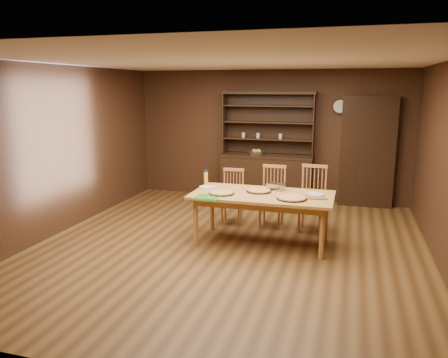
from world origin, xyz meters
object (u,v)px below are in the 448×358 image
(chair_center, at_px, (273,194))
(chair_right, at_px, (313,196))
(china_hutch, at_px, (267,172))
(dining_table, at_px, (262,199))
(juice_bottle, at_px, (206,178))
(chair_left, at_px, (233,194))

(chair_center, distance_m, chair_right, 0.65)
(chair_center, bearing_deg, chair_right, 0.21)
(china_hutch, xyz_separation_m, dining_table, (0.41, -2.44, 0.08))
(china_hutch, xyz_separation_m, chair_center, (0.40, -1.55, -0.06))
(chair_right, bearing_deg, chair_center, -177.92)
(dining_table, height_order, juice_bottle, juice_bottle)
(dining_table, bearing_deg, chair_left, 127.73)
(dining_table, bearing_deg, chair_center, 90.28)
(chair_left, bearing_deg, chair_right, -5.52)
(chair_left, relative_size, chair_center, 0.91)
(chair_center, xyz_separation_m, juice_bottle, (-0.97, -0.57, 0.33))
(chair_center, bearing_deg, china_hutch, 107.36)
(china_hutch, distance_m, juice_bottle, 2.20)
(dining_table, relative_size, chair_left, 2.21)
(chair_left, height_order, juice_bottle, juice_bottle)
(dining_table, relative_size, juice_bottle, 8.68)
(dining_table, height_order, chair_left, chair_left)
(chair_left, bearing_deg, chair_center, -3.85)
(china_hutch, relative_size, chair_right, 2.08)
(dining_table, distance_m, chair_center, 0.91)
(china_hutch, bearing_deg, chair_center, -75.33)
(china_hutch, height_order, chair_left, china_hutch)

